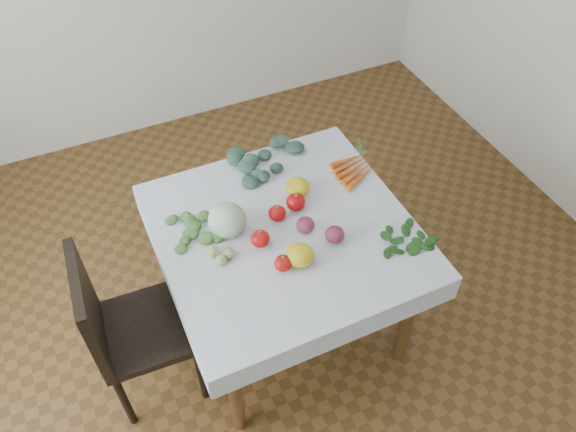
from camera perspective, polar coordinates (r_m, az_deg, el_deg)
name	(u,v)px	position (r m, az deg, el deg)	size (l,w,h in m)	color
ground	(286,320)	(3.14, -0.25, -10.54)	(4.00, 4.00, 0.00)	brown
table	(285,243)	(2.61, -0.29, -2.81)	(1.00, 1.00, 0.75)	brown
tablecloth	(285,229)	(2.54, -0.30, -1.36)	(1.12, 1.12, 0.01)	white
chair	(123,325)	(2.60, -16.42, -10.54)	(0.44, 0.44, 0.93)	black
cabbage	(227,220)	(2.48, -6.20, -0.40)	(0.17, 0.17, 0.15)	beige
tomato_a	(296,202)	(2.60, 0.80, 1.45)	(0.09, 0.09, 0.08)	#B60C0C
tomato_b	(277,213)	(2.55, -1.10, 0.29)	(0.08, 0.08, 0.07)	#B60C0C
tomato_c	(260,239)	(2.45, -2.83, -2.32)	(0.09, 0.09, 0.07)	#B60C0C
tomato_d	(283,263)	(2.37, -0.49, -4.82)	(0.08, 0.08, 0.07)	#B60C0C
heirloom_back	(298,187)	(2.67, 0.98, 2.97)	(0.12, 0.12, 0.08)	gold
heirloom_front	(300,255)	(2.38, 1.21, -3.98)	(0.12, 0.12, 0.09)	gold
onion_a	(305,225)	(2.51, 1.78, -0.91)	(0.08, 0.08, 0.07)	#581932
onion_b	(335,235)	(2.47, 4.76, -1.90)	(0.09, 0.09, 0.07)	#581932
tomatillo_cluster	(228,256)	(2.42, -6.14, -4.08)	(0.08, 0.13, 0.05)	#B1C370
carrot_bunch	(355,169)	(2.82, 6.78, 4.81)	(0.22, 0.22, 0.03)	#DE5718
kale_bunch	(271,161)	(2.83, -1.74, 5.60)	(0.38, 0.29, 0.05)	#325343
basil_bunch	(406,242)	(2.53, 11.89, -2.61)	(0.25, 0.22, 0.01)	#1A4B17
dill_bunch	(198,228)	(2.55, -9.18, -1.25)	(0.28, 0.21, 0.03)	#54873E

